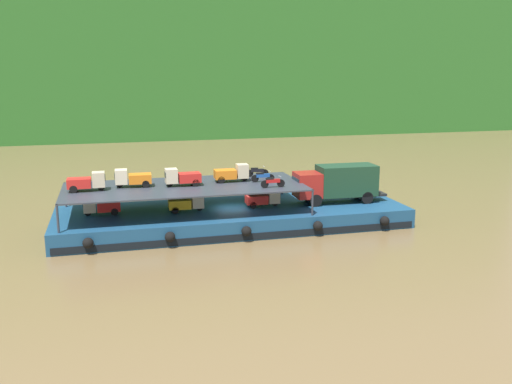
{
  "coord_description": "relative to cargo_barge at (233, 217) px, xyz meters",
  "views": [
    {
      "loc": [
        -9.23,
        -42.18,
        12.3
      ],
      "look_at": [
        1.9,
        0.0,
        2.7
      ],
      "focal_mm": 39.09,
      "sensor_mm": 36.0,
      "label": 1
    }
  ],
  "objects": [
    {
      "name": "mini_truck_upper_mid",
      "position": [
        -7.7,
        0.72,
        3.44
      ],
      "size": [
        2.77,
        1.26,
        1.38
      ],
      "color": "orange",
      "rests_on": "cargo_rack"
    },
    {
      "name": "mini_truck_lower_stern",
      "position": [
        -10.15,
        0.57,
        1.44
      ],
      "size": [
        2.76,
        1.24,
        1.38
      ],
      "color": "red",
      "rests_on": "cargo_barge"
    },
    {
      "name": "mini_truck_upper_fore",
      "position": [
        -3.97,
        0.15,
        3.44
      ],
      "size": [
        2.76,
        1.24,
        1.38
      ],
      "color": "red",
      "rests_on": "cargo_rack"
    },
    {
      "name": "motorcycle_upper_centre",
      "position": [
        2.45,
        0.04,
        3.18
      ],
      "size": [
        1.9,
        0.55,
        0.87
      ],
      "color": "black",
      "rests_on": "cargo_rack"
    },
    {
      "name": "covered_lorry",
      "position": [
        8.81,
        -0.25,
        2.44
      ],
      "size": [
        7.9,
        2.46,
        3.1
      ],
      "color": "maroon",
      "rests_on": "cargo_barge"
    },
    {
      "name": "cargo_rack",
      "position": [
        -3.8,
        0.04,
        2.69
      ],
      "size": [
        18.38,
        7.74,
        2.0
      ],
      "color": "#2D333D",
      "rests_on": "cargo_barge"
    },
    {
      "name": "cargo_barge",
      "position": [
        0.0,
        0.0,
        0.0
      ],
      "size": [
        27.58,
        9.14,
        1.5
      ],
      "color": "navy",
      "rests_on": "ground"
    },
    {
      "name": "mini_truck_lower_mid",
      "position": [
        2.47,
        -0.09,
        1.44
      ],
      "size": [
        2.77,
        1.26,
        1.38
      ],
      "color": "red",
      "rests_on": "cargo_barge"
    },
    {
      "name": "motorcycle_upper_stbd",
      "position": [
        2.61,
        2.36,
        3.18
      ],
      "size": [
        1.9,
        0.55,
        0.87
      ],
      "color": "black",
      "rests_on": "cargo_rack"
    },
    {
      "name": "hillside_far_bank",
      "position": [
        0.0,
        72.05,
        21.75
      ],
      "size": [
        148.17,
        33.65,
        39.94
      ],
      "color": "#286023",
      "rests_on": "ground"
    },
    {
      "name": "mini_truck_upper_stern",
      "position": [
        -11.03,
        0.09,
        3.44
      ],
      "size": [
        2.74,
        1.21,
        1.38
      ],
      "color": "red",
      "rests_on": "cargo_rack"
    },
    {
      "name": "mini_truck_upper_bow",
      "position": [
        0.12,
        0.82,
        3.44
      ],
      "size": [
        2.77,
        1.25,
        1.38
      ],
      "color": "orange",
      "rests_on": "cargo_rack"
    },
    {
      "name": "mini_truck_lower_aft",
      "position": [
        -3.7,
        -0.11,
        1.44
      ],
      "size": [
        2.77,
        1.25,
        1.38
      ],
      "color": "gold",
      "rests_on": "cargo_barge"
    },
    {
      "name": "ground_plane",
      "position": [
        0.0,
        0.04,
        -0.75
      ],
      "size": [
        400.0,
        400.0,
        0.0
      ],
      "primitive_type": "plane",
      "color": "brown"
    },
    {
      "name": "motorcycle_upper_port",
      "position": [
        2.6,
        -2.29,
        3.18
      ],
      "size": [
        1.9,
        0.55,
        0.87
      ],
      "color": "black",
      "rests_on": "cargo_rack"
    }
  ]
}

